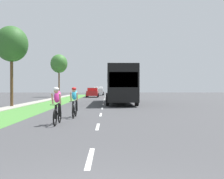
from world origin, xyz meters
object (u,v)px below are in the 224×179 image
at_px(sedan_red, 93,92).
at_px(cyclist_lead, 57,105).
at_px(street_tree_far, 59,64).
at_px(suv_white, 99,91).
at_px(cyclist_trailing, 75,102).
at_px(street_tree_near, 12,44).
at_px(bus_black, 120,83).

bearing_deg(sedan_red, cyclist_lead, -89.51).
relative_size(cyclist_lead, street_tree_far, 0.24).
bearing_deg(sedan_red, suv_white, 86.96).
bearing_deg(sedan_red, cyclist_trailing, -88.68).
distance_m(cyclist_trailing, street_tree_far, 31.46).
xyz_separation_m(cyclist_trailing, street_tree_near, (-6.07, 7.80, 4.27)).
distance_m(cyclist_lead, suv_white, 42.78).
xyz_separation_m(bus_black, sedan_red, (-3.65, 16.60, -1.21)).
xyz_separation_m(cyclist_trailing, street_tree_far, (-6.36, 30.44, 4.72)).
bearing_deg(cyclist_trailing, suv_white, 90.12).
height_order(bus_black, street_tree_far, street_tree_far).
distance_m(cyclist_lead, sedan_red, 31.67).
distance_m(sedan_red, street_tree_near, 22.31).
bearing_deg(street_tree_far, suv_white, 57.01).
distance_m(bus_black, street_tree_near, 10.62).
xyz_separation_m(cyclist_trailing, sedan_red, (-0.67, 29.01, -0.04)).
xyz_separation_m(suv_white, street_tree_far, (-6.28, -9.68, 4.58)).
xyz_separation_m(cyclist_lead, cyclist_trailing, (0.40, 2.65, 0.00)).
bearing_deg(cyclist_trailing, street_tree_near, 127.90).
height_order(bus_black, suv_white, bus_black).
xyz_separation_m(cyclist_lead, street_tree_near, (-5.68, 10.46, 4.27)).
distance_m(cyclist_trailing, sedan_red, 29.02).
bearing_deg(cyclist_lead, street_tree_near, 118.50).
xyz_separation_m(cyclist_lead, street_tree_far, (-5.96, 33.10, 4.72)).
bearing_deg(cyclist_trailing, bus_black, 76.52).
height_order(cyclist_lead, street_tree_near, street_tree_near).
distance_m(sedan_red, street_tree_far, 7.56).
distance_m(suv_white, street_tree_far, 12.41).
relative_size(cyclist_lead, bus_black, 0.15).
distance_m(cyclist_lead, bus_black, 15.49).
relative_size(street_tree_near, street_tree_far, 0.92).
xyz_separation_m(cyclist_lead, suv_white, (0.32, 42.77, 0.14)).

